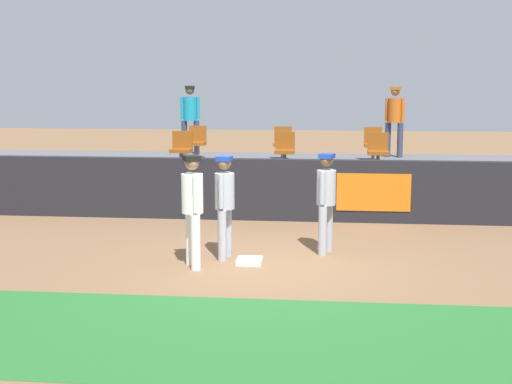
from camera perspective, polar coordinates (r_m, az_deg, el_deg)
ground_plane at (r=11.01m, az=0.33°, el=-6.12°), size 60.00×60.00×0.00m
grass_foreground_strip at (r=8.12m, az=-1.85°, el=-11.77°), size 18.00×2.80×0.01m
first_base at (r=11.17m, az=-0.54°, el=-5.69°), size 0.40×0.40×0.08m
player_fielder_home at (r=10.80m, az=-5.24°, el=-0.92°), size 0.45×0.57×1.77m
player_runner_visitor at (r=11.70m, az=5.78°, el=-0.33°), size 0.41×0.45×1.70m
player_coach_visitor at (r=11.29m, az=-2.59°, el=-0.64°), size 0.37×0.47×1.69m
field_wall at (r=14.46m, az=1.82°, el=0.18°), size 18.00×0.26×1.29m
bleacher_platform at (r=17.02m, az=2.42°, el=0.89°), size 18.00×4.80×0.90m
seat_front_right at (r=15.79m, az=9.99°, el=3.48°), size 0.46×0.44×0.84m
seat_front_left at (r=16.11m, az=-6.13°, el=3.68°), size 0.47×0.44×0.84m
seat_back_center at (r=17.59m, az=2.21°, el=4.18°), size 0.44×0.44×0.84m
seat_front_center at (r=15.79m, az=2.38°, el=3.61°), size 0.44×0.44×0.84m
seat_back_left at (r=17.87m, az=-4.87°, el=4.24°), size 0.44×0.44×0.84m
seat_back_right at (r=17.58m, az=9.60°, el=4.06°), size 0.44×0.44×0.84m
spectator_hooded at (r=18.96m, az=-5.43°, el=6.34°), size 0.52×0.39×1.85m
spectator_capped at (r=18.53m, az=11.32°, el=6.10°), size 0.49×0.45×1.83m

